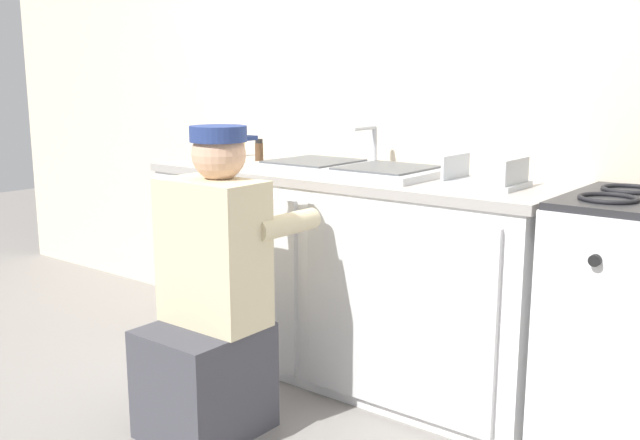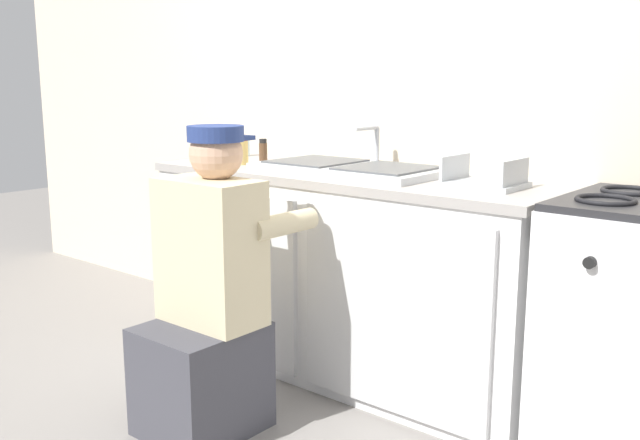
{
  "view_description": "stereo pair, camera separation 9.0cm",
  "coord_description": "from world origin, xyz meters",
  "px_view_note": "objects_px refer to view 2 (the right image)",
  "views": [
    {
      "loc": [
        1.74,
        -2.14,
        1.26
      ],
      "look_at": [
        0.0,
        0.1,
        0.7
      ],
      "focal_mm": 40.0,
      "sensor_mm": 36.0,
      "label": 1
    },
    {
      "loc": [
        1.82,
        -2.08,
        1.26
      ],
      "look_at": [
        0.0,
        0.1,
        0.7
      ],
      "focal_mm": 40.0,
      "sensor_mm": 36.0,
      "label": 2
    }
  ],
  "objects_px": {
    "water_glass": "(244,146)",
    "dish_rack_tray": "(483,181)",
    "spice_bottle_pepper": "(263,150)",
    "condiment_jar": "(241,151)",
    "spice_bottle_red": "(225,150)",
    "sink_double_basin": "(351,168)",
    "plumber_person": "(208,307)"
  },
  "relations": [
    {
      "from": "sink_double_basin",
      "to": "spice_bottle_pepper",
      "type": "height_order",
      "value": "sink_double_basin"
    },
    {
      "from": "sink_double_basin",
      "to": "dish_rack_tray",
      "type": "distance_m",
      "value": 0.63
    },
    {
      "from": "spice_bottle_pepper",
      "to": "plumber_person",
      "type": "bearing_deg",
      "value": -57.7
    },
    {
      "from": "water_glass",
      "to": "dish_rack_tray",
      "type": "height_order",
      "value": "dish_rack_tray"
    },
    {
      "from": "water_glass",
      "to": "dish_rack_tray",
      "type": "bearing_deg",
      "value": -7.61
    },
    {
      "from": "water_glass",
      "to": "dish_rack_tray",
      "type": "relative_size",
      "value": 0.36
    },
    {
      "from": "spice_bottle_red",
      "to": "condiment_jar",
      "type": "distance_m",
      "value": 0.21
    },
    {
      "from": "spice_bottle_pepper",
      "to": "condiment_jar",
      "type": "height_order",
      "value": "condiment_jar"
    },
    {
      "from": "dish_rack_tray",
      "to": "condiment_jar",
      "type": "relative_size",
      "value": 2.19
    },
    {
      "from": "dish_rack_tray",
      "to": "plumber_person",
      "type": "bearing_deg",
      "value": -133.19
    },
    {
      "from": "spice_bottle_pepper",
      "to": "dish_rack_tray",
      "type": "height_order",
      "value": "dish_rack_tray"
    },
    {
      "from": "sink_double_basin",
      "to": "plumber_person",
      "type": "relative_size",
      "value": 0.72
    },
    {
      "from": "spice_bottle_pepper",
      "to": "spice_bottle_red",
      "type": "bearing_deg",
      "value": -148.23
    },
    {
      "from": "water_glass",
      "to": "condiment_jar",
      "type": "bearing_deg",
      "value": -46.67
    },
    {
      "from": "water_glass",
      "to": "spice_bottle_red",
      "type": "relative_size",
      "value": 0.95
    },
    {
      "from": "sink_double_basin",
      "to": "plumber_person",
      "type": "xyz_separation_m",
      "value": [
        -0.06,
        -0.76,
        -0.43
      ]
    },
    {
      "from": "condiment_jar",
      "to": "plumber_person",
      "type": "bearing_deg",
      "value": -52.83
    },
    {
      "from": "plumber_person",
      "to": "condiment_jar",
      "type": "bearing_deg",
      "value": 127.17
    },
    {
      "from": "spice_bottle_red",
      "to": "plumber_person",
      "type": "bearing_deg",
      "value": -47.02
    },
    {
      "from": "sink_double_basin",
      "to": "plumber_person",
      "type": "distance_m",
      "value": 0.88
    },
    {
      "from": "dish_rack_tray",
      "to": "condiment_jar",
      "type": "xyz_separation_m",
      "value": [
        -1.19,
        -0.07,
        0.04
      ]
    },
    {
      "from": "spice_bottle_red",
      "to": "dish_rack_tray",
      "type": "relative_size",
      "value": 0.37
    },
    {
      "from": "plumber_person",
      "to": "dish_rack_tray",
      "type": "xyz_separation_m",
      "value": [
        0.69,
        0.73,
        0.44
      ]
    },
    {
      "from": "water_glass",
      "to": "spice_bottle_red",
      "type": "height_order",
      "value": "spice_bottle_red"
    },
    {
      "from": "sink_double_basin",
      "to": "condiment_jar",
      "type": "relative_size",
      "value": 6.25
    },
    {
      "from": "sink_double_basin",
      "to": "condiment_jar",
      "type": "distance_m",
      "value": 0.57
    },
    {
      "from": "sink_double_basin",
      "to": "condiment_jar",
      "type": "xyz_separation_m",
      "value": [
        -0.56,
        -0.1,
        0.05
      ]
    },
    {
      "from": "spice_bottle_pepper",
      "to": "condiment_jar",
      "type": "relative_size",
      "value": 0.82
    },
    {
      "from": "spice_bottle_red",
      "to": "dish_rack_tray",
      "type": "height_order",
      "value": "dish_rack_tray"
    },
    {
      "from": "plumber_person",
      "to": "spice_bottle_pepper",
      "type": "xyz_separation_m",
      "value": [
        -0.53,
        0.84,
        0.47
      ]
    },
    {
      "from": "condiment_jar",
      "to": "spice_bottle_red",
      "type": "bearing_deg",
      "value": 157.09
    },
    {
      "from": "sink_double_basin",
      "to": "condiment_jar",
      "type": "bearing_deg",
      "value": -169.74
    }
  ]
}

